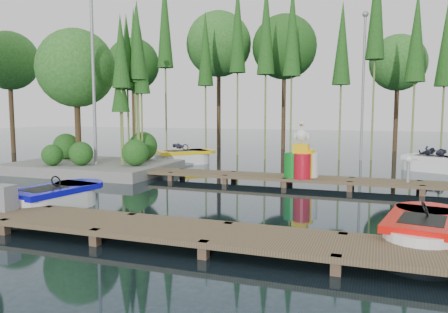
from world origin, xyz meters
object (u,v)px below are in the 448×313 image
(boat_red, at_px, (423,232))
(boat_yellow_far, at_px, (183,157))
(yellow_barrel, at_px, (305,163))
(boat_blue, at_px, (54,199))
(utility_cabinet, at_px, (3,198))
(island, at_px, (89,93))
(drum_cluster, at_px, (302,161))

(boat_red, height_order, boat_yellow_far, boat_yellow_far)
(boat_yellow_far, relative_size, yellow_barrel, 3.34)
(boat_blue, height_order, boat_yellow_far, boat_yellow_far)
(utility_cabinet, height_order, yellow_barrel, yellow_barrel)
(boat_red, bearing_deg, island, 162.10)
(island, height_order, drum_cluster, island)
(island, relative_size, drum_cluster, 3.69)
(utility_cabinet, xyz_separation_m, drum_cluster, (5.31, 6.85, 0.26))
(boat_red, height_order, utility_cabinet, utility_cabinet)
(island, distance_m, utility_cabinet, 8.93)
(island, bearing_deg, drum_cluster, -6.09)
(boat_blue, distance_m, utility_cabinet, 1.52)
(boat_blue, bearing_deg, boat_yellow_far, 105.39)
(boat_red, bearing_deg, drum_cluster, 130.26)
(island, relative_size, boat_red, 2.40)
(drum_cluster, bearing_deg, island, 173.91)
(boat_blue, relative_size, yellow_barrel, 3.15)
(boat_blue, height_order, yellow_barrel, yellow_barrel)
(island, xyz_separation_m, utility_cabinet, (3.49, -7.79, -2.61))
(boat_yellow_far, bearing_deg, yellow_barrel, -57.40)
(boat_yellow_far, bearing_deg, drum_cluster, -58.74)
(island, bearing_deg, boat_yellow_far, 52.36)
(island, height_order, yellow_barrel, island)
(boat_red, bearing_deg, boat_blue, -170.55)
(island, distance_m, boat_yellow_far, 5.11)
(island, bearing_deg, boat_blue, -60.71)
(boat_red, bearing_deg, utility_cabinet, -160.58)
(boat_red, bearing_deg, yellow_barrel, 128.87)
(boat_red, height_order, drum_cluster, drum_cluster)
(yellow_barrel, bearing_deg, island, 174.92)
(boat_blue, xyz_separation_m, yellow_barrel, (5.36, 5.52, 0.49))
(island, xyz_separation_m, drum_cluster, (8.80, -0.94, -2.35))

